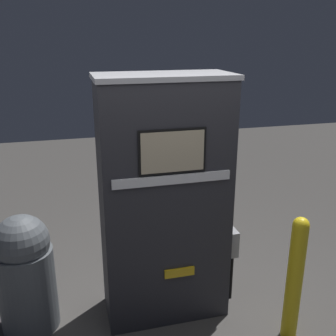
# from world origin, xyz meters

# --- Properties ---
(ground_plane) EXTENTS (14.00, 14.00, 0.00)m
(ground_plane) POSITION_xyz_m (0.00, 0.00, 0.00)
(ground_plane) COLOR #423F3D
(gas_pump) EXTENTS (1.17, 0.56, 2.15)m
(gas_pump) POSITION_xyz_m (0.00, 0.26, 1.08)
(gas_pump) COLOR #28282D
(gas_pump) RESTS_ON ground_plane
(safety_bollard) EXTENTS (0.13, 0.13, 1.11)m
(safety_bollard) POSITION_xyz_m (0.93, -0.37, 0.58)
(safety_bollard) COLOR yellow
(safety_bollard) RESTS_ON ground_plane
(trash_bin) EXTENTS (0.49, 0.49, 1.05)m
(trash_bin) POSITION_xyz_m (-1.20, 0.32, 0.53)
(trash_bin) COLOR #51565B
(trash_bin) RESTS_ON ground_plane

